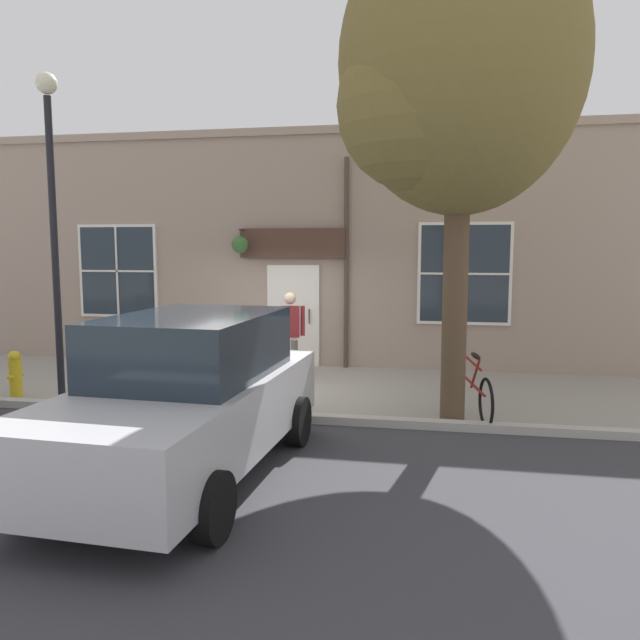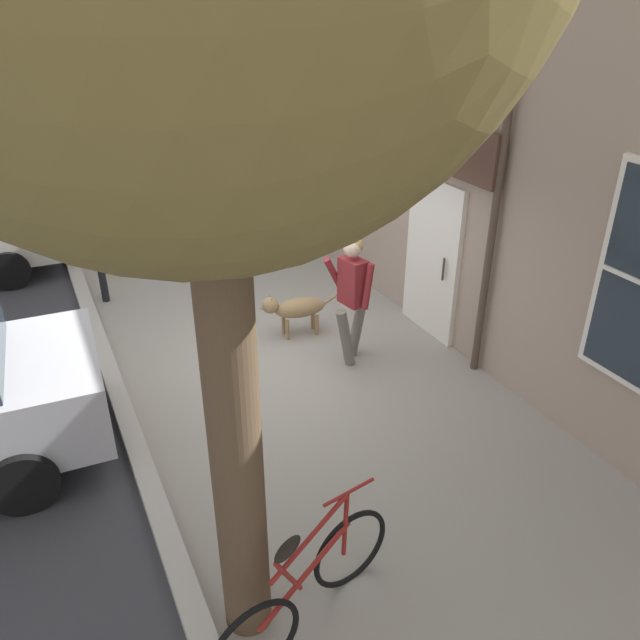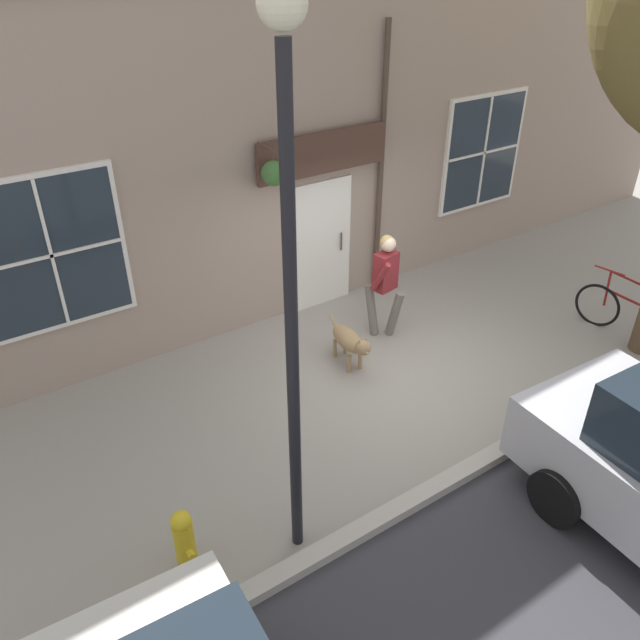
# 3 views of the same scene
# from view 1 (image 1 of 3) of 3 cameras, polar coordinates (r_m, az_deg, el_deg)

# --- Properties ---
(ground_plane) EXTENTS (90.00, 90.00, 0.00)m
(ground_plane) POSITION_cam_1_polar(r_m,az_deg,el_deg) (11.16, -5.74, -6.14)
(ground_plane) COLOR gray
(curb_and_road) EXTENTS (10.10, 28.00, 0.12)m
(curb_and_road) POSITION_cam_1_polar(r_m,az_deg,el_deg) (6.06, -22.30, -17.80)
(curb_and_road) COLOR #B2ADA3
(curb_and_road) RESTS_ON ground_plane
(storefront_facade) EXTENTS (0.95, 18.00, 4.89)m
(storefront_facade) POSITION_cam_1_polar(r_m,az_deg,el_deg) (13.14, -2.98, 6.56)
(storefront_facade) COLOR gray
(storefront_facade) RESTS_ON ground_plane
(pedestrian_walking) EXTENTS (0.61, 0.55, 1.65)m
(pedestrian_walking) POSITION_cam_1_polar(r_m,az_deg,el_deg) (11.68, -2.72, -0.63)
(pedestrian_walking) COLOR #6B665B
(pedestrian_walking) RESTS_ON ground_plane
(dog_on_leash) EXTENTS (1.11, 0.37, 0.64)m
(dog_on_leash) POSITION_cam_1_polar(r_m,az_deg,el_deg) (11.65, -7.42, -3.57)
(dog_on_leash) COLOR #997A51
(dog_on_leash) RESTS_ON ground_plane
(street_tree_by_curb) EXTENTS (3.62, 3.26, 6.88)m
(street_tree_by_curb) POSITION_cam_1_polar(r_m,az_deg,el_deg) (9.03, 12.15, 21.20)
(street_tree_by_curb) COLOR brown
(street_tree_by_curb) RESTS_ON ground_plane
(leaning_bicycle) EXTENTS (1.65, 0.59, 1.01)m
(leaning_bicycle) POSITION_cam_1_polar(r_m,az_deg,el_deg) (9.44, 13.44, -6.33)
(leaning_bicycle) COLOR black
(leaning_bicycle) RESTS_ON ground_plane
(parked_car_mid_block) EXTENTS (4.38, 2.10, 1.75)m
(parked_car_mid_block) POSITION_cam_1_polar(r_m,az_deg,el_deg) (6.89, -11.98, -6.85)
(parked_car_mid_block) COLOR #B7B7BC
(parked_car_mid_block) RESTS_ON ground_plane
(street_lamp) EXTENTS (0.32, 0.32, 5.07)m
(street_lamp) POSITION_cam_1_polar(r_m,az_deg,el_deg) (10.52, -23.31, 10.60)
(street_lamp) COLOR black
(street_lamp) RESTS_ON ground_plane
(fire_hydrant) EXTENTS (0.34, 0.20, 0.77)m
(fire_hydrant) POSITION_cam_1_polar(r_m,az_deg,el_deg) (11.54, -26.09, -4.37)
(fire_hydrant) COLOR gold
(fire_hydrant) RESTS_ON ground_plane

